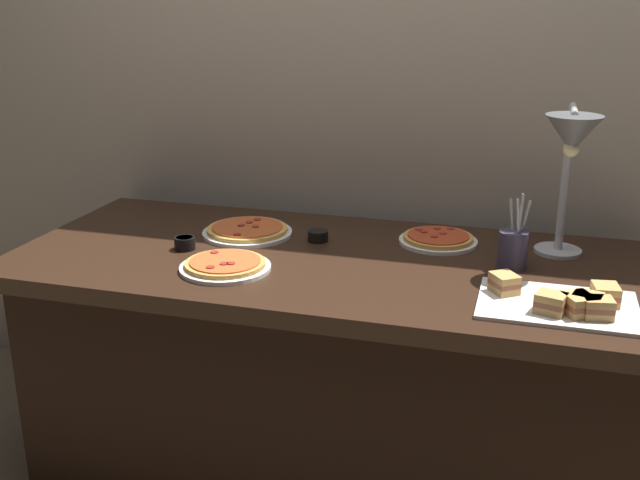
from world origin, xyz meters
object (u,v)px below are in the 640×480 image
pizza_plate_raised_stand (247,231)px  utensil_holder (513,249)px  heat_lamp (571,149)px  sauce_cup_near (318,235)px  sauce_cup_far (185,243)px  sandwich_platter (564,302)px  pizza_plate_front (225,265)px  pizza_plate_center (438,239)px

pizza_plate_raised_stand → utensil_holder: 0.84m
heat_lamp → pizza_plate_raised_stand: heat_lamp is taller
sauce_cup_near → sauce_cup_far: sauce_cup_far is taller
sauce_cup_near → sauce_cup_far: (-0.37, -0.19, 0.00)m
pizza_plate_raised_stand → sandwich_platter: sandwich_platter is taller
pizza_plate_front → pizza_plate_raised_stand: (-0.06, 0.32, 0.00)m
sauce_cup_far → utensil_holder: (0.97, 0.11, 0.04)m
heat_lamp → pizza_plate_front: (-0.91, -0.27, -0.33)m
sauce_cup_far → pizza_plate_center: bearing=20.5°
pizza_plate_front → pizza_plate_center: (0.55, 0.41, 0.00)m
sauce_cup_near → heat_lamp: bearing=-3.9°
heat_lamp → pizza_plate_center: bearing=159.7°
pizza_plate_center → utensil_holder: utensil_holder is taller
pizza_plate_center → pizza_plate_raised_stand: same height
heat_lamp → utensil_holder: (-0.13, -0.03, -0.29)m
heat_lamp → sauce_cup_near: size_ratio=6.94×
pizza_plate_raised_stand → heat_lamp: bearing=-2.7°
sandwich_platter → sauce_cup_far: size_ratio=6.11×
sauce_cup_near → pizza_plate_front: bearing=-119.1°
pizza_plate_front → sauce_cup_near: sauce_cup_near is taller
utensil_holder → pizza_plate_front: bearing=-162.8°
pizza_plate_center → heat_lamp: bearing=-20.3°
pizza_plate_front → sauce_cup_far: sauce_cup_far is taller
utensil_holder → sauce_cup_near: bearing=172.4°
pizza_plate_center → pizza_plate_raised_stand: 0.61m
pizza_plate_center → utensil_holder: size_ratio=1.13×
utensil_holder → pizza_plate_center: bearing=144.8°
sauce_cup_near → sauce_cup_far: size_ratio=1.02×
pizza_plate_center → sandwich_platter: size_ratio=0.63×
pizza_plate_raised_stand → utensil_holder: bearing=-5.2°
sandwich_platter → utensil_holder: (-0.14, 0.27, 0.04)m
sauce_cup_near → utensil_holder: utensil_holder is taller
pizza_plate_front → pizza_plate_center: bearing=36.5°
pizza_plate_front → sandwich_platter: 0.92m
pizza_plate_center → utensil_holder: 0.29m
sauce_cup_far → utensil_holder: size_ratio=0.29×
sandwich_platter → utensil_holder: size_ratio=1.79×
heat_lamp → pizza_plate_raised_stand: 1.02m
heat_lamp → sauce_cup_far: bearing=-172.6°
sauce_cup_near → sandwich_platter: bearing=-25.2°
pizza_plate_raised_stand → sauce_cup_far: size_ratio=4.57×
pizza_plate_front → sauce_cup_far: 0.23m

